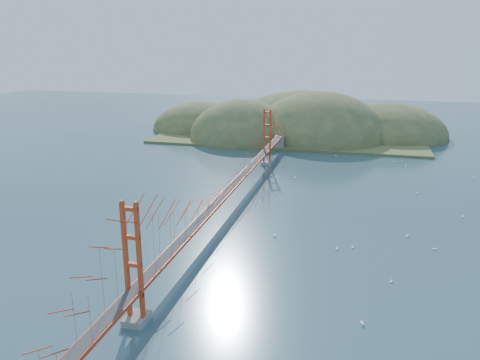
# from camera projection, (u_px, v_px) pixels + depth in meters

# --- Properties ---
(ground) EXTENTS (320.00, 320.00, 0.00)m
(ground) POSITION_uv_depth(u_px,v_px,m) (227.00, 212.00, 70.57)
(ground) COLOR #2C4A59
(ground) RESTS_ON ground
(bridge) EXTENTS (2.20, 94.40, 12.00)m
(bridge) POSITION_uv_depth(u_px,v_px,m) (227.00, 167.00, 68.78)
(bridge) COLOR gray
(bridge) RESTS_ON ground
(far_headlands) EXTENTS (84.00, 58.00, 25.00)m
(far_headlands) POSITION_uv_depth(u_px,v_px,m) (301.00, 133.00, 133.72)
(far_headlands) COLOR olive
(far_headlands) RESTS_ON ground
(sailboat_0) EXTENTS (0.54, 0.64, 0.75)m
(sailboat_0) POSITION_uv_depth(u_px,v_px,m) (275.00, 234.00, 61.97)
(sailboat_0) COLOR white
(sailboat_0) RESTS_ON ground
(sailboat_7) EXTENTS (0.57, 0.49, 0.66)m
(sailboat_7) POSITION_uv_depth(u_px,v_px,m) (394.00, 161.00, 100.77)
(sailboat_7) COLOR white
(sailboat_7) RESTS_ON ground
(sailboat_5) EXTENTS (0.54, 0.61, 0.69)m
(sailboat_5) POSITION_uv_depth(u_px,v_px,m) (463.00, 216.00, 68.59)
(sailboat_5) COLOR white
(sailboat_5) RESTS_ON ground
(sailboat_1) EXTENTS (0.49, 0.52, 0.58)m
(sailboat_1) POSITION_uv_depth(u_px,v_px,m) (353.00, 246.00, 58.35)
(sailboat_1) COLOR white
(sailboat_1) RESTS_ON ground
(sailboat_16) EXTENTS (0.61, 0.61, 0.65)m
(sailboat_16) POSITION_uv_depth(u_px,v_px,m) (417.00, 192.00, 79.52)
(sailboat_16) COLOR white
(sailboat_16) RESTS_ON ground
(sailboat_15) EXTENTS (0.50, 0.54, 0.61)m
(sailboat_15) POSITION_uv_depth(u_px,v_px,m) (406.00, 166.00, 96.85)
(sailboat_15) COLOR white
(sailboat_15) RESTS_ON ground
(sailboat_6) EXTENTS (0.61, 0.61, 0.68)m
(sailboat_6) POSITION_uv_depth(u_px,v_px,m) (362.00, 322.00, 42.42)
(sailboat_6) COLOR white
(sailboat_6) RESTS_ON ground
(sailboat_14) EXTENTS (0.49, 0.55, 0.62)m
(sailboat_14) POSITION_uv_depth(u_px,v_px,m) (337.00, 248.00, 57.82)
(sailboat_14) COLOR white
(sailboat_14) RESTS_ON ground
(sailboat_12) EXTENTS (0.49, 0.40, 0.57)m
(sailboat_12) POSITION_uv_depth(u_px,v_px,m) (336.00, 155.00, 106.30)
(sailboat_12) COLOR white
(sailboat_12) RESTS_ON ground
(sailboat_8) EXTENTS (0.53, 0.49, 0.59)m
(sailboat_8) POSITION_uv_depth(u_px,v_px,m) (474.00, 177.00, 88.60)
(sailboat_8) COLOR white
(sailboat_8) RESTS_ON ground
(sailboat_13) EXTENTS (0.62, 0.61, 0.70)m
(sailboat_13) POSITION_uv_depth(u_px,v_px,m) (434.00, 248.00, 57.72)
(sailboat_13) COLOR white
(sailboat_13) RESTS_ON ground
(sailboat_4) EXTENTS (0.66, 0.66, 0.74)m
(sailboat_4) POSITION_uv_depth(u_px,v_px,m) (407.00, 236.00, 61.60)
(sailboat_4) COLOR white
(sailboat_4) RESTS_ON ground
(sailboat_extra_0) EXTENTS (0.56, 0.56, 0.60)m
(sailboat_extra_0) POSITION_uv_depth(u_px,v_px,m) (391.00, 281.00, 49.84)
(sailboat_extra_0) COLOR white
(sailboat_extra_0) RESTS_ON ground
(sailboat_extra_1) EXTENTS (0.58, 0.65, 0.73)m
(sailboat_extra_1) POSITION_uv_depth(u_px,v_px,m) (295.00, 177.00, 88.55)
(sailboat_extra_1) COLOR white
(sailboat_extra_1) RESTS_ON ground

